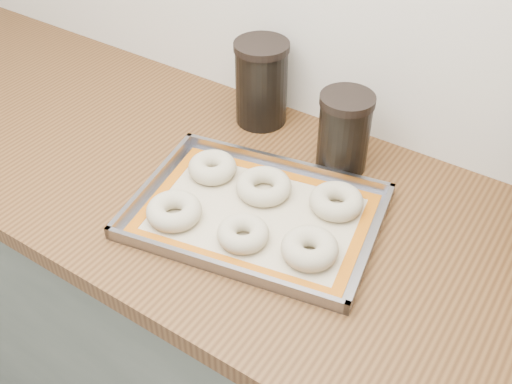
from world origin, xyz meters
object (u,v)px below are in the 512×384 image
Objects in this scene: bagel_front_left at (174,211)px; canister_mid at (344,132)px; bagel_back_left at (212,167)px; canister_left at (261,83)px; bagel_front_mid at (243,233)px; bagel_front_right at (310,248)px; baking_tray at (256,213)px; bagel_back_right at (336,201)px; bagel_back_mid at (264,186)px.

bagel_front_left is 0.62× the size of canister_mid.
canister_left is at bearing 98.17° from bagel_back_left.
bagel_front_right reaches higher than bagel_front_mid.
baking_tray is 0.08m from bagel_front_mid.
bagel_back_right is at bearing 38.77° from bagel_front_left.
bagel_front_left is at bearing -168.11° from bagel_front_right.
bagel_back_left is 0.51× the size of canister_left.
bagel_back_mid reaches higher than baking_tray.
bagel_front_left is 1.01× the size of bagel_back_right.
bagel_front_right is (0.14, -0.04, 0.02)m from baking_tray.
baking_tray is at bearing 37.87° from bagel_front_left.
bagel_back_mid is (0.10, 0.16, -0.00)m from bagel_front_left.
canister_mid reaches higher than bagel_back_left.
bagel_back_left is at bearing 142.63° from bagel_front_mid.
bagel_front_mid is 0.31m from canister_mid.
bagel_back_left is 0.12m from bagel_back_mid.
bagel_back_left is at bearing -138.54° from canister_mid.
bagel_back_mid is (0.12, 0.01, -0.00)m from bagel_back_left.
bagel_front_mid is (0.14, 0.02, -0.00)m from bagel_front_left.
canister_left is 1.15× the size of canister_mid.
bagel_front_left is at bearing -122.86° from bagel_back_mid.
bagel_front_mid is at bearing -61.30° from canister_left.
bagel_back_right is (0.12, 0.10, 0.02)m from baking_tray.
canister_left is (-0.15, 0.22, 0.08)m from bagel_back_mid.
bagel_front_left is 0.14m from bagel_front_mid.
bagel_back_left is at bearing -175.83° from bagel_back_mid.
bagel_back_mid is at bearing 109.86° from baking_tray.
bagel_front_right is at bearing -17.98° from bagel_back_left.
bagel_front_left is 0.39m from canister_left.
bagel_front_right reaches higher than bagel_front_left.
bagel_front_right is 0.14m from bagel_back_right.
bagel_front_mid is at bearing -37.37° from bagel_back_left.
bagel_front_left is 0.54× the size of canister_left.
canister_left is (-0.18, 0.28, 0.09)m from baking_tray.
bagel_back_right is at bearing 39.67° from baking_tray.
canister_left reaches higher than canister_mid.
canister_mid is at bearing 75.23° from baking_tray.
bagel_back_right reaches higher than bagel_back_mid.
bagel_front_right is 1.03× the size of bagel_back_left.
bagel_front_left is 0.18m from bagel_back_mid.
canister_mid is (-0.08, 0.27, 0.06)m from bagel_front_right.
canister_mid is at bearing 64.14° from bagel_back_mid.
bagel_back_right reaches higher than bagel_front_mid.
baking_tray is 0.35m from canister_left.
bagel_back_mid is (-0.16, 0.10, -0.00)m from bagel_front_right.
bagel_front_left is 0.38m from canister_mid.
bagel_back_left reaches higher than bagel_front_mid.
bagel_back_right reaches higher than baking_tray.
bagel_back_mid is at bearing -55.62° from canister_left.
bagel_back_left reaches higher than baking_tray.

